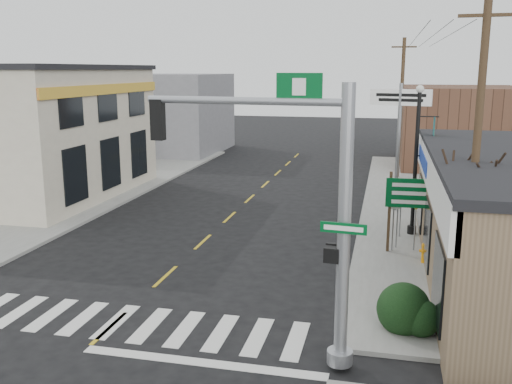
% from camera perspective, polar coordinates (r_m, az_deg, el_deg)
% --- Properties ---
extents(ground, '(140.00, 140.00, 0.00)m').
position_cam_1_polar(ground, '(16.20, -14.45, -13.03)').
color(ground, black).
rests_on(ground, ground).
extents(sidewalk_right, '(6.00, 38.00, 0.13)m').
position_cam_1_polar(sidewalk_right, '(26.85, 16.80, -2.86)').
color(sidewalk_right, gray).
rests_on(sidewalk_right, ground).
extents(sidewalk_left, '(6.00, 38.00, 0.13)m').
position_cam_1_polar(sidewalk_left, '(31.21, -18.28, -0.89)').
color(sidewalk_left, gray).
rests_on(sidewalk_left, ground).
extents(center_line, '(0.12, 56.00, 0.01)m').
position_cam_1_polar(center_line, '(23.09, -5.34, -4.97)').
color(center_line, gold).
rests_on(center_line, ground).
extents(crosswalk, '(11.00, 2.20, 0.01)m').
position_cam_1_polar(crosswalk, '(16.52, -13.81, -12.47)').
color(crosswalk, silver).
rests_on(crosswalk, ground).
extents(left_building, '(12.00, 12.00, 6.80)m').
position_cam_1_polar(left_building, '(33.72, -23.63, 5.39)').
color(left_building, beige).
rests_on(left_building, ground).
extents(bldg_distant_right, '(8.00, 10.00, 5.60)m').
position_cam_1_polar(bldg_distant_right, '(43.39, 19.64, 6.20)').
color(bldg_distant_right, brown).
rests_on(bldg_distant_right, ground).
extents(bldg_distant_left, '(9.00, 10.00, 6.40)m').
position_cam_1_polar(bldg_distant_left, '(48.54, -8.93, 7.80)').
color(bldg_distant_left, slate).
rests_on(bldg_distant_left, ground).
extents(traffic_signal_pole, '(5.21, 0.39, 6.59)m').
position_cam_1_polar(traffic_signal_pole, '(12.60, 5.34, -0.46)').
color(traffic_signal_pole, '#93969C').
rests_on(traffic_signal_pole, sidewalk_right).
extents(guide_sign, '(1.72, 0.14, 3.02)m').
position_cam_1_polar(guide_sign, '(21.49, 15.11, -0.95)').
color(guide_sign, '#463320').
rests_on(guide_sign, sidewalk_right).
extents(fire_hydrant, '(0.23, 0.23, 0.73)m').
position_cam_1_polar(fire_hydrant, '(20.96, 16.50, -5.74)').
color(fire_hydrant, orange).
rests_on(fire_hydrant, sidewalk_right).
extents(ped_crossing_sign, '(0.99, 0.07, 2.55)m').
position_cam_1_polar(ped_crossing_sign, '(21.92, 15.73, -1.21)').
color(ped_crossing_sign, gray).
rests_on(ped_crossing_sign, sidewalk_right).
extents(lamp_post, '(0.79, 0.62, 6.06)m').
position_cam_1_polar(lamp_post, '(23.82, 15.89, 4.11)').
color(lamp_post, black).
rests_on(lamp_post, sidewalk_right).
extents(dance_center_sign, '(2.84, 0.18, 6.03)m').
position_cam_1_polar(dance_center_sign, '(27.65, 14.18, 7.55)').
color(dance_center_sign, gray).
rests_on(dance_center_sign, sidewalk_right).
extents(bare_tree, '(2.61, 2.61, 5.22)m').
position_cam_1_polar(bare_tree, '(16.99, 20.91, 2.70)').
color(bare_tree, black).
rests_on(bare_tree, sidewalk_right).
extents(shrub_front, '(1.41, 1.41, 1.06)m').
position_cam_1_polar(shrub_front, '(15.68, 14.55, -11.28)').
color(shrub_front, '#1B3A1E').
rests_on(shrub_front, sidewalk_right).
extents(shrub_back, '(1.19, 1.19, 0.90)m').
position_cam_1_polar(shrub_back, '(23.31, 18.33, -3.93)').
color(shrub_back, black).
rests_on(shrub_back, sidewalk_right).
extents(utility_pole_near, '(1.50, 0.23, 8.65)m').
position_cam_1_polar(utility_pole_near, '(17.29, 21.16, 3.95)').
color(utility_pole_near, '#4D3825').
rests_on(utility_pole_near, sidewalk_right).
extents(utility_pole_far, '(1.48, 0.22, 8.54)m').
position_cam_1_polar(utility_pole_far, '(36.63, 14.29, 8.23)').
color(utility_pole_far, '#423321').
rests_on(utility_pole_far, sidewalk_right).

